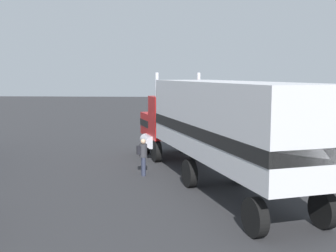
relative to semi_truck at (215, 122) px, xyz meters
name	(u,v)px	position (x,y,z in m)	size (l,w,h in m)	color
ground_plane	(176,157)	(5.35, 1.81, -2.52)	(120.00, 120.00, 0.00)	#2D2D30
lane_stripe_near	(252,177)	(1.26, -1.69, -2.52)	(4.40, 0.16, 0.01)	silver
lane_stripe_mid	(296,169)	(3.03, -3.99, -2.52)	(4.40, 0.16, 0.01)	silver
semi_truck	(215,122)	(0.00, 0.00, 0.00)	(14.11, 7.38, 4.50)	#B21919
person_bystander	(143,155)	(1.24, 3.05, -1.63)	(0.37, 0.47, 1.63)	#2D3347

